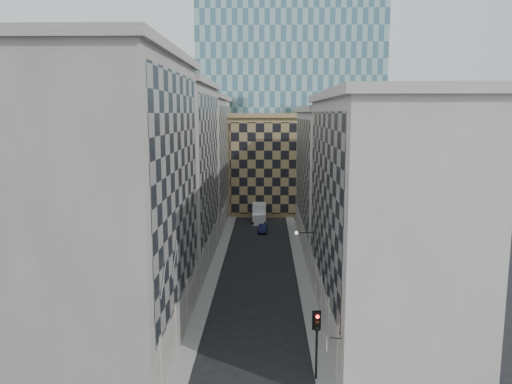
# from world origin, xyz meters

# --- Properties ---
(sidewalk_west) EXTENTS (1.50, 100.00, 0.15)m
(sidewalk_west) POSITION_xyz_m (-5.25, 30.00, 0.07)
(sidewalk_west) COLOR gray
(sidewalk_west) RESTS_ON ground
(sidewalk_east) EXTENTS (1.50, 100.00, 0.15)m
(sidewalk_east) POSITION_xyz_m (5.25, 30.00, 0.07)
(sidewalk_east) COLOR gray
(sidewalk_east) RESTS_ON ground
(bldg_left_a) EXTENTS (10.80, 22.80, 23.70)m
(bldg_left_a) POSITION_xyz_m (-10.88, 11.00, 11.82)
(bldg_left_a) COLOR gray
(bldg_left_a) RESTS_ON ground
(bldg_left_b) EXTENTS (10.80, 22.80, 22.70)m
(bldg_left_b) POSITION_xyz_m (-10.88, 33.00, 11.32)
(bldg_left_b) COLOR #9C9891
(bldg_left_b) RESTS_ON ground
(bldg_left_c) EXTENTS (10.80, 22.80, 21.70)m
(bldg_left_c) POSITION_xyz_m (-10.88, 55.00, 10.83)
(bldg_left_c) COLOR gray
(bldg_left_c) RESTS_ON ground
(bldg_right_a) EXTENTS (10.80, 26.80, 20.70)m
(bldg_right_a) POSITION_xyz_m (10.88, 15.00, 10.32)
(bldg_right_a) COLOR #B7B1A8
(bldg_right_a) RESTS_ON ground
(bldg_right_b) EXTENTS (10.80, 28.80, 19.70)m
(bldg_right_b) POSITION_xyz_m (10.89, 42.00, 9.85)
(bldg_right_b) COLOR #B7B1A8
(bldg_right_b) RESTS_ON ground
(tan_block) EXTENTS (16.80, 14.80, 18.80)m
(tan_block) POSITION_xyz_m (2.00, 67.90, 9.44)
(tan_block) COLOR tan
(tan_block) RESTS_ON ground
(church_tower) EXTENTS (7.20, 7.20, 51.50)m
(church_tower) POSITION_xyz_m (0.00, 82.00, 26.95)
(church_tower) COLOR #322D27
(church_tower) RESTS_ON ground
(flagpoles_left) EXTENTS (0.10, 6.33, 2.33)m
(flagpoles_left) POSITION_xyz_m (-5.90, 6.00, 8.00)
(flagpoles_left) COLOR gray
(flagpoles_left) RESTS_ON ground
(bracket_lamp) EXTENTS (1.98, 0.36, 0.36)m
(bracket_lamp) POSITION_xyz_m (4.38, 24.00, 6.20)
(bracket_lamp) COLOR black
(bracket_lamp) RESTS_ON ground
(traffic_light) EXTENTS (0.63, 0.55, 5.01)m
(traffic_light) POSITION_xyz_m (4.56, 5.10, 3.74)
(traffic_light) COLOR black
(traffic_light) RESTS_ON sidewalk_east
(box_truck) EXTENTS (2.37, 5.74, 3.14)m
(box_truck) POSITION_xyz_m (-0.28, 57.19, 1.37)
(box_truck) COLOR white
(box_truck) RESTS_ON ground
(dark_car) EXTENTS (1.59, 3.93, 1.27)m
(dark_car) POSITION_xyz_m (0.44, 49.47, 0.64)
(dark_car) COLOR black
(dark_car) RESTS_ON ground
(shop_sign) EXTENTS (1.07, 0.72, 0.80)m
(shop_sign) POSITION_xyz_m (5.06, 3.00, 3.84)
(shop_sign) COLOR black
(shop_sign) RESTS_ON ground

